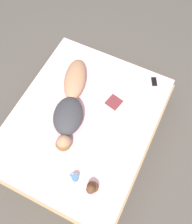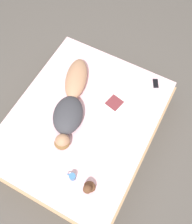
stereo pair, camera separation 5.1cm
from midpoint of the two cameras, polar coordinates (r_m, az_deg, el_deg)
name	(u,v)px [view 2 (the right image)]	position (r m, az deg, el deg)	size (l,w,h in m)	color
ground_plane	(84,133)	(3.64, -2.32, -4.52)	(12.00, 12.00, 0.00)	#4C4742
bed	(83,126)	(3.43, -2.46, -3.12)	(1.75, 2.16, 0.45)	tan
person	(71,103)	(3.23, -5.05, 2.07)	(0.66, 1.29, 0.20)	#A37556
open_magazine	(122,109)	(3.30, 6.20, 0.68)	(0.59, 0.38, 0.01)	white
coffee_mug	(72,177)	(2.96, -4.68, -13.86)	(0.11, 0.07, 0.08)	teal
cell_phone	(156,83)	(3.56, 13.25, 6.08)	(0.13, 0.16, 0.01)	black
plush_toy	(89,187)	(2.88, -1.01, -16.10)	(0.13, 0.15, 0.19)	brown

